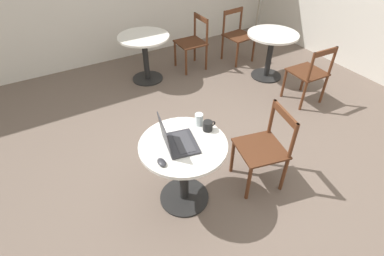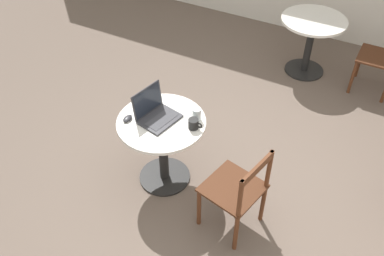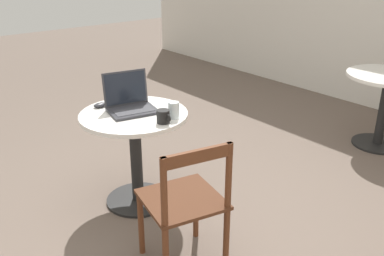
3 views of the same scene
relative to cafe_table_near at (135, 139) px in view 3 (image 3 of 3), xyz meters
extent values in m
plane|color=#66564C|center=(0.47, 0.07, -0.51)|extent=(16.00, 16.00, 0.00)
cylinder|color=black|center=(0.00, 0.00, -0.50)|extent=(0.48, 0.48, 0.02)
cylinder|color=black|center=(0.00, 0.00, -0.16)|extent=(0.08, 0.08, 0.66)
cylinder|color=silver|center=(0.00, 0.00, 0.18)|extent=(0.75, 0.75, 0.03)
cylinder|color=black|center=(0.63, 2.34, -0.50)|extent=(0.48, 0.48, 0.02)
cylinder|color=black|center=(0.63, 2.34, -0.16)|extent=(0.08, 0.08, 0.66)
cylinder|color=#562D19|center=(0.52, -0.31, -0.30)|extent=(0.04, 0.04, 0.43)
cylinder|color=#562D19|center=(0.60, 0.06, -0.30)|extent=(0.04, 0.04, 0.43)
cylinder|color=#562D19|center=(0.97, -0.02, -0.30)|extent=(0.04, 0.04, 0.43)
cube|color=#492715|center=(0.75, -0.17, -0.07)|extent=(0.51, 0.51, 0.02)
cylinder|color=#562D19|center=(0.89, -0.39, 0.13)|extent=(0.04, 0.04, 0.38)
cylinder|color=#562D19|center=(0.97, -0.02, 0.13)|extent=(0.04, 0.04, 0.38)
cube|color=#562D19|center=(0.93, -0.21, 0.28)|extent=(0.11, 0.40, 0.07)
cube|color=#2D2D33|center=(-0.01, 0.00, 0.20)|extent=(0.30, 0.36, 0.02)
cube|color=#38383D|center=(0.00, 0.00, 0.21)|extent=(0.19, 0.30, 0.00)
cube|color=#2D2D33|center=(-0.15, 0.03, 0.33)|extent=(0.10, 0.32, 0.24)
cube|color=black|center=(-0.14, 0.03, 0.33)|extent=(0.09, 0.30, 0.22)
ellipsoid|color=#2D2D33|center=(-0.26, -0.12, 0.21)|extent=(0.06, 0.10, 0.03)
cylinder|color=black|center=(0.28, 0.05, 0.24)|extent=(0.09, 0.09, 0.09)
torus|color=black|center=(0.33, 0.05, 0.24)|extent=(0.05, 0.01, 0.05)
cylinder|color=silver|center=(0.25, 0.16, 0.25)|extent=(0.07, 0.07, 0.11)
camera|label=1|loc=(-0.87, -1.65, 1.87)|focal=28.00mm
camera|label=2|loc=(1.49, -2.24, 2.55)|focal=40.00mm
camera|label=3|loc=(2.39, -1.45, 1.24)|focal=40.00mm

